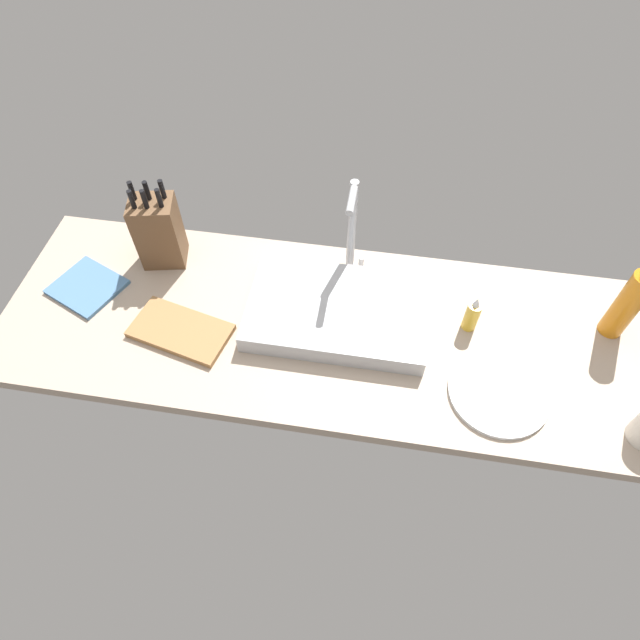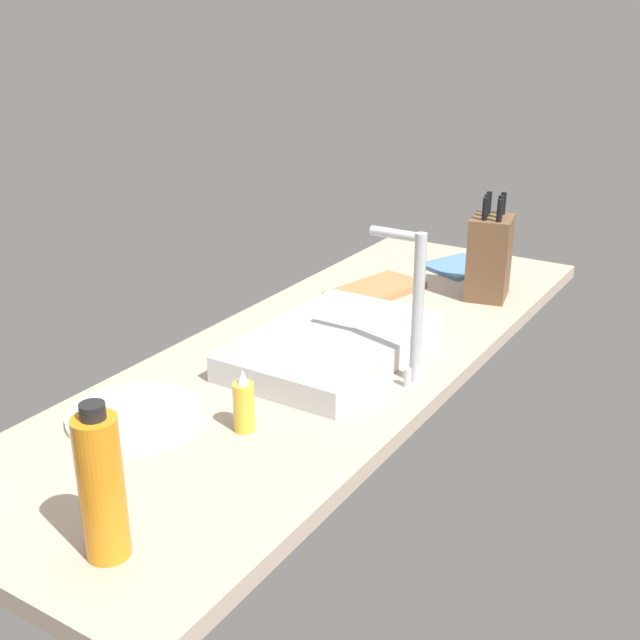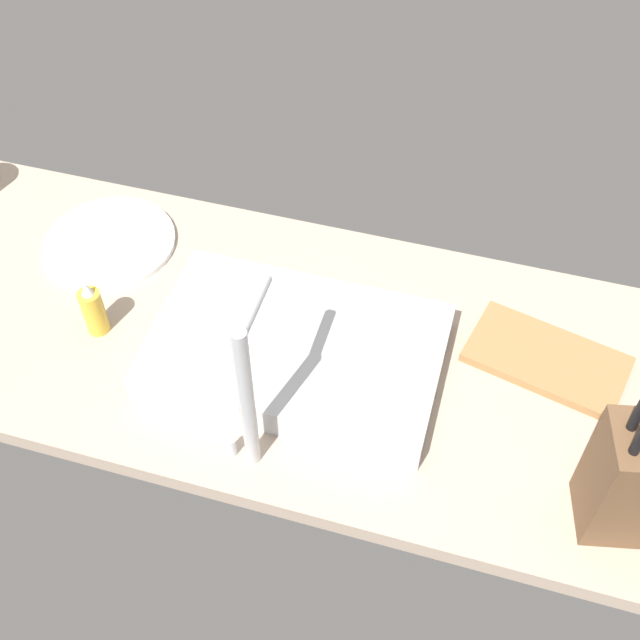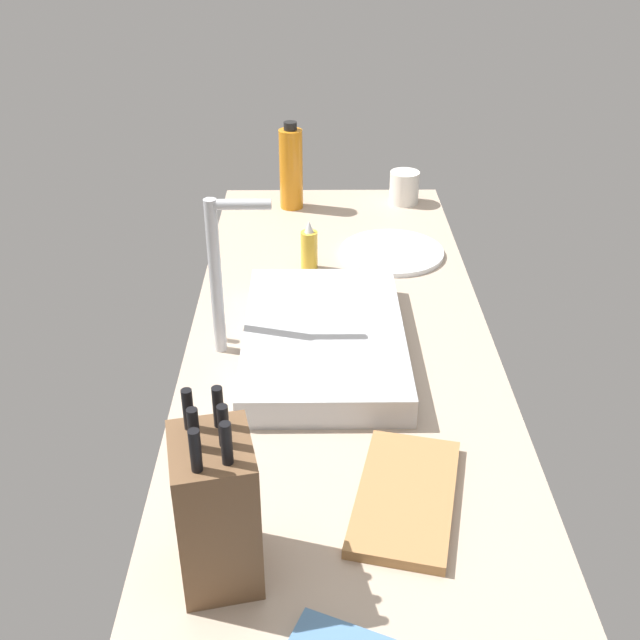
# 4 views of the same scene
# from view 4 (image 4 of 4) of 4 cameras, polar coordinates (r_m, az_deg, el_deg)

# --- Properties ---
(countertop_slab) EXTENTS (1.84, 0.62, 0.04)m
(countertop_slab) POSITION_cam_4_polar(r_m,az_deg,el_deg) (1.52, 1.60, -3.49)
(countertop_slab) COLOR tan
(countertop_slab) RESTS_ON ground
(sink_basin) EXTENTS (0.50, 0.31, 0.06)m
(sink_basin) POSITION_cam_4_polar(r_m,az_deg,el_deg) (1.53, 0.28, -1.40)
(sink_basin) COLOR #B7BABF
(sink_basin) RESTS_ON countertop_slab
(faucet) EXTENTS (0.06, 0.12, 0.32)m
(faucet) POSITION_cam_4_polar(r_m,az_deg,el_deg) (1.47, -7.37, 3.85)
(faucet) COLOR #B7BABF
(faucet) RESTS_ON countertop_slab
(knife_block) EXTENTS (0.14, 0.13, 0.28)m
(knife_block) POSITION_cam_4_polar(r_m,az_deg,el_deg) (1.04, -7.71, -13.67)
(knife_block) COLOR brown
(knife_block) RESTS_ON countertop_slab
(cutting_board) EXTENTS (0.30, 0.20, 0.02)m
(cutting_board) POSITION_cam_4_polar(r_m,az_deg,el_deg) (1.21, 6.35, -12.80)
(cutting_board) COLOR #9E7042
(cutting_board) RESTS_ON countertop_slab
(soap_bottle) EXTENTS (0.04, 0.04, 0.12)m
(soap_bottle) POSITION_cam_4_polar(r_m,az_deg,el_deg) (1.84, -0.80, 5.30)
(soap_bottle) COLOR gold
(soap_bottle) RESTS_ON countertop_slab
(water_bottle) EXTENTS (0.06, 0.06, 0.24)m
(water_bottle) POSITION_cam_4_polar(r_m,az_deg,el_deg) (2.17, -2.15, 11.14)
(water_bottle) COLOR orange
(water_bottle) RESTS_ON countertop_slab
(dinner_plate) EXTENTS (0.26, 0.26, 0.01)m
(dinner_plate) POSITION_cam_4_polar(r_m,az_deg,el_deg) (1.93, 5.32, 5.01)
(dinner_plate) COLOR white
(dinner_plate) RESTS_ON countertop_slab
(coffee_mug) EXTENTS (0.08, 0.08, 0.09)m
(coffee_mug) POSITION_cam_4_polar(r_m,az_deg,el_deg) (2.24, 6.24, 9.71)
(coffee_mug) COLOR silver
(coffee_mug) RESTS_ON countertop_slab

